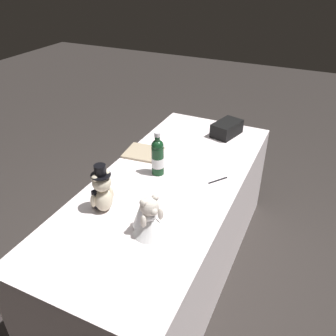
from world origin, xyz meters
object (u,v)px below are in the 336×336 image
Objects in this scene: gift_case_black at (227,129)px; champagne_bottle at (158,157)px; teddy_bear_bride at (148,217)px; signing_pen at (217,180)px; guestbook at (143,153)px; teddy_bear_groom at (102,191)px.

champagne_bottle is at bearing 162.31° from gift_case_black.
champagne_bottle is at bearing 21.51° from teddy_bear_bride.
gift_case_black is (1.28, -0.03, -0.04)m from teddy_bear_bride.
teddy_bear_bride is 1.95× the size of signing_pen.
signing_pen is at bearing -167.73° from gift_case_black.
gift_case_black is (0.76, -0.24, -0.07)m from champagne_bottle.
gift_case_black is at bearing -1.49° from teddy_bear_bride.
guestbook is at bearing 48.22° from champagne_bottle.
signing_pen is (0.61, -0.18, -0.09)m from teddy_bear_bride.
teddy_bear_bride is at bearing -155.31° from guestbook.
champagne_bottle reaches higher than guestbook.
signing_pen is at bearing -78.36° from champagne_bottle.
gift_case_black is at bearing -17.69° from champagne_bottle.
teddy_bear_groom is at bearing 138.15° from signing_pen.
teddy_bear_groom reaches higher than guestbook.
guestbook reaches higher than signing_pen.
champagne_bottle is 0.32m from guestbook.
teddy_bear_groom is at bearing 164.14° from gift_case_black.
gift_case_black is 1.13× the size of guestbook.
teddy_bear_bride is 0.95× the size of guestbook.
gift_case_black is at bearing -45.20° from guestbook.
gift_case_black is 0.73m from guestbook.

